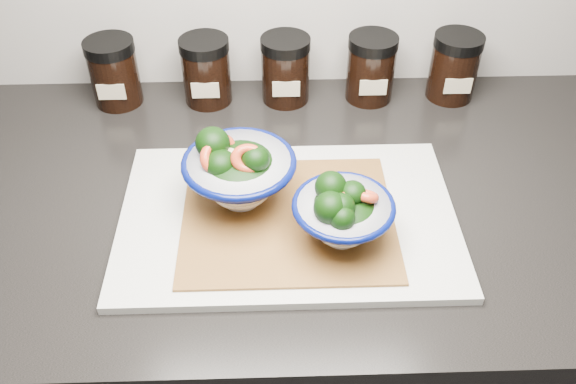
{
  "coord_description": "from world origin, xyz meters",
  "views": [
    {
      "loc": [
        -0.1,
        0.8,
        1.48
      ],
      "look_at": [
        -0.08,
        1.38,
        0.96
      ],
      "focal_mm": 38.0,
      "sensor_mm": 36.0,
      "label": 1
    }
  ],
  "objects_px": {
    "bowl_right": "(342,214)",
    "cutting_board": "(288,218)",
    "spice_jar_a": "(114,72)",
    "spice_jar_c": "(285,69)",
    "spice_jar_b": "(206,71)",
    "spice_jar_d": "(371,68)",
    "spice_jar_e": "(454,67)",
    "bowl_left": "(238,172)"
  },
  "relations": [
    {
      "from": "spice_jar_a",
      "to": "spice_jar_c",
      "type": "distance_m",
      "value": 0.28
    },
    {
      "from": "bowl_right",
      "to": "spice_jar_a",
      "type": "distance_m",
      "value": 0.49
    },
    {
      "from": "spice_jar_a",
      "to": "spice_jar_c",
      "type": "bearing_deg",
      "value": 0.0
    },
    {
      "from": "cutting_board",
      "to": "spice_jar_b",
      "type": "height_order",
      "value": "spice_jar_b"
    },
    {
      "from": "spice_jar_b",
      "to": "spice_jar_d",
      "type": "xyz_separation_m",
      "value": [
        0.27,
        0.0,
        0.0
      ]
    },
    {
      "from": "cutting_board",
      "to": "bowl_left",
      "type": "relative_size",
      "value": 2.96
    },
    {
      "from": "bowl_right",
      "to": "spice_jar_d",
      "type": "xyz_separation_m",
      "value": [
        0.08,
        0.35,
        -0.0
      ]
    },
    {
      "from": "cutting_board",
      "to": "bowl_left",
      "type": "xyz_separation_m",
      "value": [
        -0.06,
        0.03,
        0.06
      ]
    },
    {
      "from": "cutting_board",
      "to": "spice_jar_d",
      "type": "bearing_deg",
      "value": 63.9
    },
    {
      "from": "bowl_right",
      "to": "spice_jar_a",
      "type": "relative_size",
      "value": 1.14
    },
    {
      "from": "cutting_board",
      "to": "spice_jar_c",
      "type": "distance_m",
      "value": 0.31
    },
    {
      "from": "bowl_right",
      "to": "spice_jar_a",
      "type": "xyz_separation_m",
      "value": [
        -0.34,
        0.35,
        -0.0
      ]
    },
    {
      "from": "spice_jar_a",
      "to": "cutting_board",
      "type": "bearing_deg",
      "value": -47.37
    },
    {
      "from": "spice_jar_a",
      "to": "spice_jar_c",
      "type": "relative_size",
      "value": 1.0
    },
    {
      "from": "spice_jar_c",
      "to": "spice_jar_d",
      "type": "distance_m",
      "value": 0.14
    },
    {
      "from": "spice_jar_a",
      "to": "spice_jar_c",
      "type": "height_order",
      "value": "same"
    },
    {
      "from": "cutting_board",
      "to": "spice_jar_e",
      "type": "bearing_deg",
      "value": 46.38
    },
    {
      "from": "spice_jar_d",
      "to": "spice_jar_e",
      "type": "bearing_deg",
      "value": 0.0
    },
    {
      "from": "cutting_board",
      "to": "bowl_right",
      "type": "xyz_separation_m",
      "value": [
        0.07,
        -0.05,
        0.05
      ]
    },
    {
      "from": "spice_jar_b",
      "to": "spice_jar_d",
      "type": "distance_m",
      "value": 0.27
    },
    {
      "from": "spice_jar_a",
      "to": "spice_jar_e",
      "type": "bearing_deg",
      "value": 0.0
    },
    {
      "from": "spice_jar_a",
      "to": "spice_jar_d",
      "type": "xyz_separation_m",
      "value": [
        0.43,
        0.0,
        0.0
      ]
    },
    {
      "from": "bowl_right",
      "to": "spice_jar_d",
      "type": "height_order",
      "value": "spice_jar_d"
    },
    {
      "from": "bowl_right",
      "to": "spice_jar_e",
      "type": "distance_m",
      "value": 0.42
    },
    {
      "from": "spice_jar_b",
      "to": "spice_jar_c",
      "type": "bearing_deg",
      "value": 0.0
    },
    {
      "from": "cutting_board",
      "to": "spice_jar_b",
      "type": "xyz_separation_m",
      "value": [
        -0.13,
        0.3,
        0.05
      ]
    },
    {
      "from": "bowl_left",
      "to": "bowl_right",
      "type": "xyz_separation_m",
      "value": [
        0.13,
        -0.08,
        -0.0
      ]
    },
    {
      "from": "spice_jar_d",
      "to": "spice_jar_e",
      "type": "distance_m",
      "value": 0.14
    },
    {
      "from": "spice_jar_b",
      "to": "spice_jar_c",
      "type": "distance_m",
      "value": 0.13
    },
    {
      "from": "spice_jar_a",
      "to": "bowl_left",
      "type": "bearing_deg",
      "value": -52.06
    },
    {
      "from": "spice_jar_d",
      "to": "bowl_right",
      "type": "bearing_deg",
      "value": -103.26
    },
    {
      "from": "spice_jar_e",
      "to": "spice_jar_c",
      "type": "bearing_deg",
      "value": 180.0
    },
    {
      "from": "spice_jar_a",
      "to": "spice_jar_d",
      "type": "relative_size",
      "value": 1.0
    },
    {
      "from": "bowl_left",
      "to": "spice_jar_b",
      "type": "distance_m",
      "value": 0.28
    },
    {
      "from": "spice_jar_b",
      "to": "spice_jar_d",
      "type": "bearing_deg",
      "value": 0.0
    },
    {
      "from": "spice_jar_c",
      "to": "cutting_board",
      "type": "bearing_deg",
      "value": -91.03
    },
    {
      "from": "bowl_left",
      "to": "bowl_right",
      "type": "height_order",
      "value": "bowl_left"
    },
    {
      "from": "bowl_left",
      "to": "spice_jar_d",
      "type": "distance_m",
      "value": 0.35
    },
    {
      "from": "bowl_right",
      "to": "cutting_board",
      "type": "bearing_deg",
      "value": 143.17
    },
    {
      "from": "spice_jar_e",
      "to": "spice_jar_b",
      "type": "bearing_deg",
      "value": 180.0
    },
    {
      "from": "spice_jar_a",
      "to": "bowl_right",
      "type": "bearing_deg",
      "value": -45.62
    },
    {
      "from": "bowl_left",
      "to": "cutting_board",
      "type": "bearing_deg",
      "value": -23.63
    }
  ]
}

